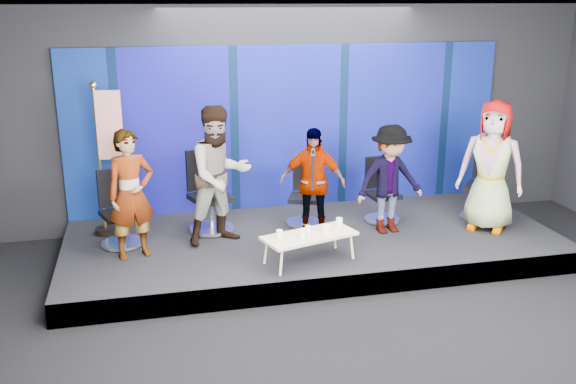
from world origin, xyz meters
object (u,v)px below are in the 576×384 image
(chair_c, at_px, (305,203))
(mug_b, at_px, (302,233))
(chair_d, at_px, (381,200))
(mug_c, at_px, (308,229))
(panelist_d, at_px, (390,179))
(chair_e, at_px, (485,194))
(mug_d, at_px, (326,229))
(panelist_b, at_px, (220,176))
(panelist_c, at_px, (312,183))
(mug_a, at_px, (279,234))
(chair_b, at_px, (209,205))
(coffee_table, at_px, (309,237))
(chair_a, at_px, (120,221))
(panelist_a, at_px, (131,195))
(mug_e, at_px, (339,222))
(flag_stand, at_px, (107,156))
(panelist_e, at_px, (491,166))

(chair_c, bearing_deg, mug_b, -83.94)
(chair_d, bearing_deg, mug_c, -147.18)
(chair_c, height_order, mug_b, chair_c)
(panelist_d, height_order, mug_c, panelist_d)
(chair_e, height_order, mug_d, chair_e)
(panelist_b, relative_size, panelist_c, 1.22)
(chair_d, xyz_separation_m, mug_a, (-1.89, -1.33, 0.10))
(chair_b, distance_m, coffee_table, 1.85)
(chair_c, bearing_deg, chair_a, -152.95)
(panelist_a, bearing_deg, chair_d, -9.44)
(panelist_c, xyz_separation_m, mug_c, (-0.28, -0.85, -0.37))
(panelist_d, bearing_deg, panelist_c, 167.41)
(panelist_a, distance_m, mug_b, 2.27)
(panelist_c, relative_size, chair_d, 1.61)
(panelist_a, distance_m, mug_d, 2.56)
(panelist_b, bearing_deg, mug_a, -76.41)
(chair_d, xyz_separation_m, coffee_table, (-1.49, -1.31, 0.02))
(chair_b, relative_size, chair_e, 1.00)
(mug_d, bearing_deg, panelist_d, 34.15)
(mug_c, height_order, mug_e, mug_e)
(chair_a, height_order, coffee_table, chair_a)
(chair_b, relative_size, panelist_c, 0.75)
(panelist_a, relative_size, flag_stand, 0.77)
(chair_e, distance_m, coffee_table, 3.26)
(panelist_b, relative_size, mug_c, 22.09)
(chair_d, bearing_deg, mug_b, -145.90)
(panelist_c, relative_size, chair_e, 1.33)
(panelist_a, xyz_separation_m, mug_b, (2.09, -0.78, -0.43))
(panelist_d, xyz_separation_m, panelist_e, (1.47, -0.22, 0.16))
(chair_e, bearing_deg, panelist_b, -138.59)
(panelist_c, height_order, mug_c, panelist_c)
(panelist_c, relative_size, mug_e, 15.07)
(chair_d, distance_m, flag_stand, 4.10)
(chair_c, height_order, chair_e, chair_e)
(panelist_d, distance_m, chair_e, 1.74)
(mug_b, xyz_separation_m, flag_stand, (-2.40, 1.70, 0.74))
(panelist_a, xyz_separation_m, panelist_e, (5.08, -0.11, 0.11))
(panelist_c, bearing_deg, mug_a, -104.23)
(chair_c, height_order, mug_d, chair_c)
(panelist_e, height_order, mug_a, panelist_e)
(chair_d, distance_m, coffee_table, 1.98)
(chair_a, xyz_separation_m, chair_b, (1.27, 0.30, 0.04))
(chair_a, xyz_separation_m, mug_a, (1.99, -1.19, 0.08))
(panelist_c, distance_m, mug_c, 0.97)
(chair_a, height_order, panelist_e, panelist_e)
(chair_a, bearing_deg, chair_e, -19.91)
(panelist_a, bearing_deg, mug_c, -34.45)
(mug_a, bearing_deg, chair_d, 35.11)
(panelist_d, bearing_deg, chair_e, 1.62)
(panelist_b, xyz_separation_m, mug_b, (0.90, -1.05, -0.54))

